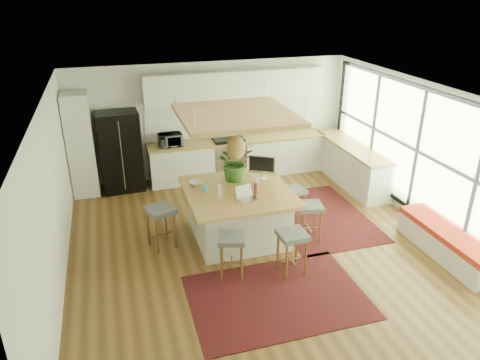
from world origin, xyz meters
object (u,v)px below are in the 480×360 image
object	(u,v)px
island	(238,213)
stool_near_right	(292,253)
stool_near_left	(232,255)
monitor	(262,166)
fridge	(120,150)
island_plant	(235,165)
stool_left_side	(162,228)
microwave	(170,138)
stool_right_front	(309,222)
laptop	(248,193)
stool_right_back	(294,203)

from	to	relation	value
island	stool_near_right	size ratio (longest dim) A/B	2.53
stool_near_left	monitor	world-z (taller)	monitor
fridge	island_plant	xyz separation A→B (m)	(1.99, -2.29, 0.29)
island	island_plant	bearing A→B (deg)	79.66
stool_near_right	stool_left_side	size ratio (longest dim) A/B	0.96
island	fridge	bearing A→B (deg)	124.53
monitor	microwave	xyz separation A→B (m)	(-1.34, 2.37, -0.09)
island	stool_left_side	xyz separation A→B (m)	(-1.38, 0.05, -0.11)
stool_left_side	monitor	distance (m)	2.14
island	stool_near_right	world-z (taller)	island
stool_near_right	island	bearing A→B (deg)	110.45
island_plant	stool_right_front	bearing A→B (deg)	-40.01
monitor	laptop	bearing A→B (deg)	-92.71
stool_left_side	laptop	world-z (taller)	laptop
monitor	stool_right_front	bearing A→B (deg)	-20.78
stool_near_left	stool_left_side	size ratio (longest dim) A/B	0.91
stool_near_left	island_plant	size ratio (longest dim) A/B	0.96
microwave	monitor	bearing A→B (deg)	-63.57
monitor	island_plant	bearing A→B (deg)	-163.26
stool_right_front	stool_right_back	bearing A→B (deg)	87.56
stool_near_right	monitor	bearing A→B (deg)	87.85
stool_near_left	stool_near_right	bearing A→B (deg)	-13.59
monitor	stool_right_back	bearing A→B (deg)	27.77
microwave	laptop	bearing A→B (deg)	-78.21
laptop	island_plant	distance (m)	0.90
stool_left_side	island_plant	distance (m)	1.75
island	stool_right_front	distance (m)	1.30
stool_right_back	stool_left_side	distance (m)	2.64
stool_near_right	microwave	xyz separation A→B (m)	(-1.28, 4.06, 0.74)
stool_near_right	stool_left_side	xyz separation A→B (m)	(-1.88, 1.39, 0.00)
fridge	stool_near_left	world-z (taller)	fridge
stool_right_back	stool_left_side	xyz separation A→B (m)	(-2.62, -0.26, 0.00)
fridge	island	distance (m)	3.38
stool_left_side	fridge	bearing A→B (deg)	100.78
stool_left_side	island_plant	world-z (taller)	island_plant
stool_left_side	monitor	xyz separation A→B (m)	(1.95, 0.30, 0.83)
fridge	stool_near_right	world-z (taller)	fridge
stool_left_side	microwave	world-z (taller)	microwave
stool_right_front	stool_left_side	xyz separation A→B (m)	(-2.59, 0.52, 0.00)
island	laptop	size ratio (longest dim) A/B	5.28
island	stool_near_left	world-z (taller)	island
island	stool_right_back	size ratio (longest dim) A/B	2.79
island	monitor	distance (m)	0.98
stool_right_back	stool_near_left	bearing A→B (deg)	-139.59
fridge	monitor	bearing A→B (deg)	-47.60
laptop	island_plant	bearing A→B (deg)	73.18
stool_near_left	stool_right_front	xyz separation A→B (m)	(1.64, 0.64, 0.00)
stool_right_front	microwave	distance (m)	3.83
stool_near_left	microwave	size ratio (longest dim) A/B	1.36
island	stool_near_left	distance (m)	1.20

